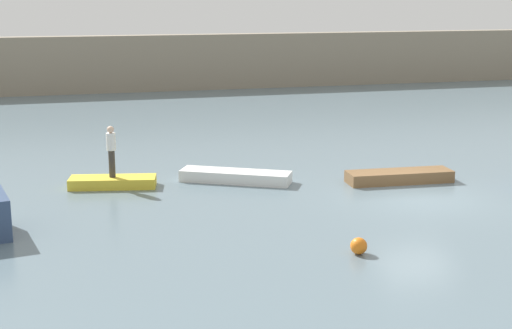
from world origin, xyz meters
The scene contains 7 objects.
ground_plane centered at (0.00, 0.00, 0.00)m, with size 120.00×120.00×0.00m, color slate.
embankment_wall centered at (0.00, 29.72, 1.89)m, with size 80.00×1.20×3.78m, color gray.
rowboat_yellow centered at (-9.57, 3.96, 0.18)m, with size 2.96×0.98×0.36m, color gold.
rowboat_white centered at (-5.29, 3.56, 0.20)m, with size 3.93×0.98×0.41m, color white.
rowboat_brown centered at (0.32, 2.01, 0.21)m, with size 3.77×1.02×0.42m, color brown.
person_white_shirt centered at (-9.57, 3.96, 1.37)m, with size 0.32×0.32×1.79m.
mooring_buoy centered at (-4.01, -4.61, 0.22)m, with size 0.44×0.44×0.44m, color orange.
Camera 1 is at (-11.37, -21.61, 6.60)m, focal length 52.64 mm.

